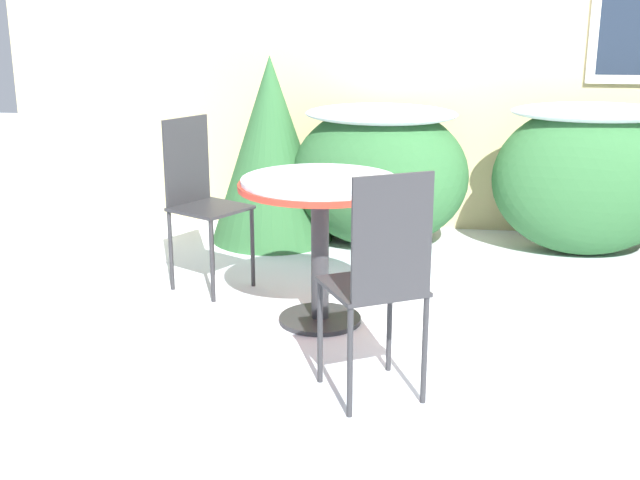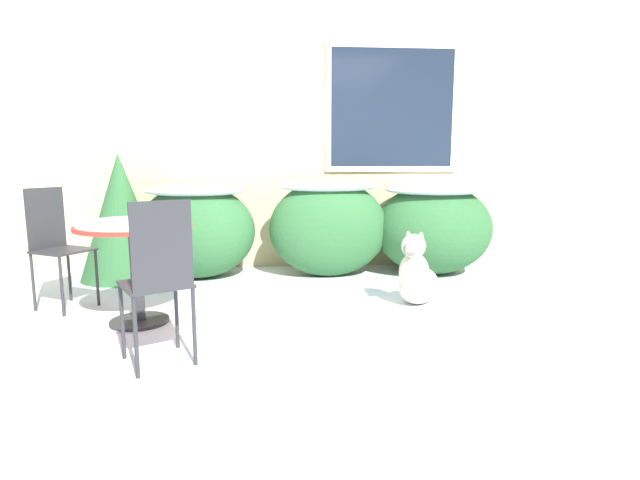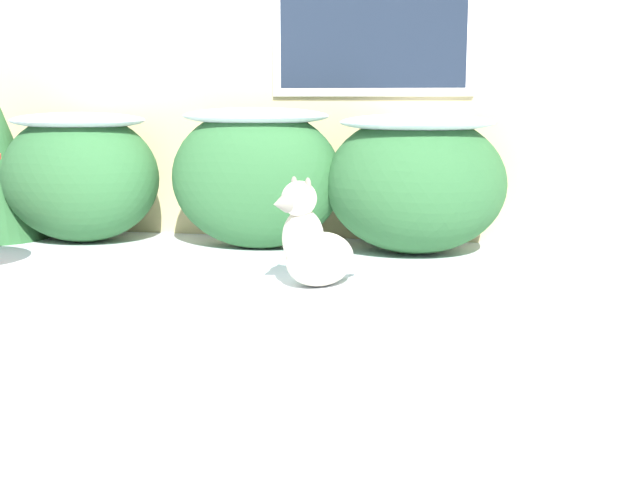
{
  "view_description": "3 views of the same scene",
  "coord_description": "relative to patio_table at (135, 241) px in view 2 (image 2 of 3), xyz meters",
  "views": [
    {
      "loc": [
        -0.85,
        -3.64,
        1.59
      ],
      "look_at": [
        -1.39,
        0.23,
        0.44
      ],
      "focal_mm": 45.0,
      "sensor_mm": 36.0,
      "label": 1
    },
    {
      "loc": [
        -0.34,
        -3.45,
        1.2
      ],
      "look_at": [
        0.0,
        0.6,
        0.55
      ],
      "focal_mm": 28.0,
      "sensor_mm": 36.0,
      "label": 2
    },
    {
      "loc": [
        1.66,
        -3.83,
        1.05
      ],
      "look_at": [
        0.84,
        0.58,
        0.26
      ],
      "focal_mm": 45.0,
      "sensor_mm": 36.0,
      "label": 3
    }
  ],
  "objects": [
    {
      "name": "shrub_left",
      "position": [
        0.21,
        1.45,
        -0.1
      ],
      "size": [
        1.19,
        0.88,
        0.96
      ],
      "color": "#2D6033",
      "rests_on": "ground_plane"
    },
    {
      "name": "patio_table",
      "position": [
        0.0,
        0.0,
        0.0
      ],
      "size": [
        0.82,
        0.82,
        0.76
      ],
      "color": "#2D2D30",
      "rests_on": "ground_plane"
    },
    {
      "name": "ground_plane",
      "position": [
        1.39,
        -0.23,
        -0.62
      ],
      "size": [
        16.0,
        16.0,
        0.0
      ],
      "primitive_type": "plane",
      "color": "silver"
    },
    {
      "name": "house_wall",
      "position": [
        1.44,
        1.96,
        0.91
      ],
      "size": [
        8.0,
        0.1,
        3.02
      ],
      "color": "#D1BC84",
      "rests_on": "ground_plane"
    },
    {
      "name": "patio_chair_near_table",
      "position": [
        -0.76,
        0.47,
        -0.08
      ],
      "size": [
        0.5,
        0.5,
        0.98
      ],
      "rotation": [
        0.0,
        0.0,
        1.05
      ],
      "color": "#2D2D30",
      "rests_on": "ground_plane"
    },
    {
      "name": "evergreen_bush",
      "position": [
        -0.55,
        1.5,
        0.02
      ],
      "size": [
        0.85,
        0.85,
        1.27
      ],
      "color": "#2D6033",
      "rests_on": "ground_plane"
    },
    {
      "name": "patio_chair_far_side",
      "position": [
        0.36,
        -0.83,
        -0.08
      ],
      "size": [
        0.5,
        0.5,
        0.98
      ],
      "rotation": [
        0.0,
        0.0,
        3.64
      ],
      "color": "#2D2D30",
      "rests_on": "ground_plane"
    },
    {
      "name": "dog",
      "position": [
        2.19,
        0.3,
        -0.39
      ],
      "size": [
        0.52,
        0.6,
        0.63
      ],
      "rotation": [
        0.0,
        0.0,
        -0.59
      ],
      "color": "beige",
      "rests_on": "ground_plane"
    },
    {
      "name": "shrub_middle",
      "position": [
        1.56,
        1.42,
        -0.08
      ],
      "size": [
        1.23,
        0.66,
        1.0
      ],
      "color": "#2D6033",
      "rests_on": "ground_plane"
    },
    {
      "name": "shrub_right",
      "position": [
        2.69,
        1.45,
        -0.1
      ],
      "size": [
        1.24,
        1.05,
        0.96
      ],
      "color": "#2D6033",
      "rests_on": "ground_plane"
    }
  ]
}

